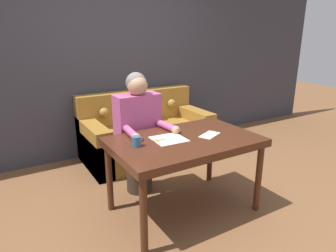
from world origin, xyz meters
The scene contains 9 objects.
ground_plane centered at (0.00, 0.00, 0.00)m, with size 16.00×16.00×0.00m, color brown.
wall_back centered at (0.00, 1.81, 1.30)m, with size 8.00×0.06×2.60m.
dining_table centered at (-0.02, -0.04, 0.66)m, with size 1.34×0.85×0.74m.
couch centered at (0.28, 1.37, 0.31)m, with size 1.70×0.90×0.88m.
person centered at (-0.22, 0.52, 0.66)m, with size 0.50×0.59×1.29m.
pattern_paper_main centered at (-0.16, 0.01, 0.74)m, with size 0.30×0.29×0.00m.
pattern_paper_offcut centered at (0.23, -0.08, 0.74)m, with size 0.26×0.20×0.00m.
scissors centered at (-0.22, 0.02, 0.74)m, with size 0.24×0.09×0.01m.
mug centered at (-0.48, 0.00, 0.78)m, with size 0.11×0.08×0.09m.
Camera 1 is at (-1.47, -2.17, 1.66)m, focal length 32.00 mm.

